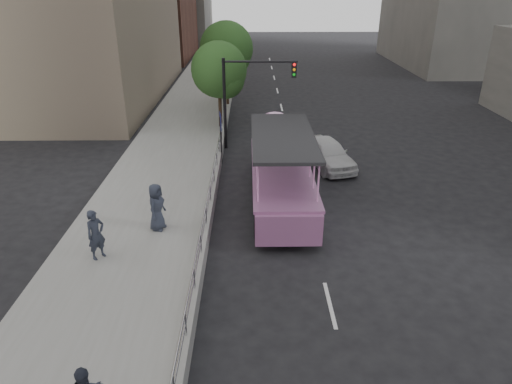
{
  "coord_description": "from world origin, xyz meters",
  "views": [
    {
      "loc": [
        -1.4,
        -13.21,
        9.04
      ],
      "look_at": [
        -1.24,
        1.3,
        2.3
      ],
      "focal_mm": 32.0,
      "sensor_mm": 36.0,
      "label": 1
    }
  ],
  "objects_px": {
    "duck_boat": "(280,170)",
    "street_tree_far": "(228,51)",
    "parking_sign": "(221,132)",
    "pedestrian_far": "(157,207)",
    "traffic_signal": "(245,89)",
    "street_tree_near": "(220,72)",
    "car": "(327,153)",
    "pedestrian_near": "(96,235)"
  },
  "relations": [
    {
      "from": "traffic_signal",
      "to": "street_tree_far",
      "type": "relative_size",
      "value": 0.81
    },
    {
      "from": "street_tree_far",
      "to": "street_tree_near",
      "type": "bearing_deg",
      "value": -91.91
    },
    {
      "from": "car",
      "to": "parking_sign",
      "type": "relative_size",
      "value": 1.56
    },
    {
      "from": "traffic_signal",
      "to": "street_tree_near",
      "type": "relative_size",
      "value": 0.91
    },
    {
      "from": "traffic_signal",
      "to": "street_tree_near",
      "type": "distance_m",
      "value": 3.8
    },
    {
      "from": "pedestrian_near",
      "to": "pedestrian_far",
      "type": "relative_size",
      "value": 0.97
    },
    {
      "from": "car",
      "to": "street_tree_near",
      "type": "xyz_separation_m",
      "value": [
        -5.94,
        6.44,
        3.06
      ]
    },
    {
      "from": "pedestrian_near",
      "to": "traffic_signal",
      "type": "distance_m",
      "value": 13.4
    },
    {
      "from": "duck_boat",
      "to": "street_tree_near",
      "type": "bearing_deg",
      "value": 107.84
    },
    {
      "from": "duck_boat",
      "to": "car",
      "type": "xyz_separation_m",
      "value": [
        2.74,
        3.52,
        -0.48
      ]
    },
    {
      "from": "pedestrian_far",
      "to": "parking_sign",
      "type": "distance_m",
      "value": 7.92
    },
    {
      "from": "car",
      "to": "parking_sign",
      "type": "distance_m",
      "value": 5.75
    },
    {
      "from": "duck_boat",
      "to": "pedestrian_far",
      "type": "xyz_separation_m",
      "value": [
        -4.91,
        -3.69,
        -0.0
      ]
    },
    {
      "from": "pedestrian_near",
      "to": "traffic_signal",
      "type": "height_order",
      "value": "traffic_signal"
    },
    {
      "from": "street_tree_far",
      "to": "pedestrian_near",
      "type": "bearing_deg",
      "value": -99.41
    },
    {
      "from": "pedestrian_far",
      "to": "street_tree_near",
      "type": "xyz_separation_m",
      "value": [
        1.7,
        13.65,
        2.59
      ]
    },
    {
      "from": "duck_boat",
      "to": "traffic_signal",
      "type": "height_order",
      "value": "traffic_signal"
    },
    {
      "from": "pedestrian_far",
      "to": "street_tree_far",
      "type": "distance_m",
      "value": 19.98
    },
    {
      "from": "pedestrian_near",
      "to": "parking_sign",
      "type": "bearing_deg",
      "value": 19.29
    },
    {
      "from": "parking_sign",
      "to": "street_tree_far",
      "type": "distance_m",
      "value": 12.26
    },
    {
      "from": "parking_sign",
      "to": "street_tree_near",
      "type": "xyz_separation_m",
      "value": [
        -0.3,
        6.0,
        2.04
      ]
    },
    {
      "from": "pedestrian_far",
      "to": "traffic_signal",
      "type": "xyz_separation_m",
      "value": [
        3.3,
        10.22,
        2.27
      ]
    },
    {
      "from": "parking_sign",
      "to": "pedestrian_near",
      "type": "bearing_deg",
      "value": -110.94
    },
    {
      "from": "parking_sign",
      "to": "pedestrian_far",
      "type": "bearing_deg",
      "value": -104.71
    },
    {
      "from": "car",
      "to": "pedestrian_near",
      "type": "distance_m",
      "value": 13.12
    },
    {
      "from": "pedestrian_far",
      "to": "traffic_signal",
      "type": "height_order",
      "value": "traffic_signal"
    },
    {
      "from": "traffic_signal",
      "to": "street_tree_far",
      "type": "xyz_separation_m",
      "value": [
        -1.4,
        9.43,
        0.81
      ]
    },
    {
      "from": "car",
      "to": "street_tree_near",
      "type": "bearing_deg",
      "value": 116.72
    },
    {
      "from": "parking_sign",
      "to": "traffic_signal",
      "type": "bearing_deg",
      "value": 63.29
    },
    {
      "from": "pedestrian_far",
      "to": "traffic_signal",
      "type": "relative_size",
      "value": 0.36
    },
    {
      "from": "duck_boat",
      "to": "street_tree_near",
      "type": "xyz_separation_m",
      "value": [
        -3.2,
        9.95,
        2.58
      ]
    },
    {
      "from": "parking_sign",
      "to": "traffic_signal",
      "type": "xyz_separation_m",
      "value": [
        1.29,
        2.57,
        1.72
      ]
    },
    {
      "from": "duck_boat",
      "to": "parking_sign",
      "type": "xyz_separation_m",
      "value": [
        -2.9,
        3.96,
        0.54
      ]
    },
    {
      "from": "duck_boat",
      "to": "parking_sign",
      "type": "relative_size",
      "value": 3.54
    },
    {
      "from": "pedestrian_near",
      "to": "parking_sign",
      "type": "distance_m",
      "value": 10.35
    },
    {
      "from": "parking_sign",
      "to": "duck_boat",
      "type": "bearing_deg",
      "value": -53.75
    },
    {
      "from": "car",
      "to": "traffic_signal",
      "type": "height_order",
      "value": "traffic_signal"
    },
    {
      "from": "duck_boat",
      "to": "parking_sign",
      "type": "height_order",
      "value": "duck_boat"
    },
    {
      "from": "duck_boat",
      "to": "street_tree_far",
      "type": "bearing_deg",
      "value": 100.66
    },
    {
      "from": "pedestrian_near",
      "to": "car",
      "type": "bearing_deg",
      "value": -5.13
    },
    {
      "from": "duck_boat",
      "to": "pedestrian_near",
      "type": "xyz_separation_m",
      "value": [
        -6.59,
        -5.69,
        -0.03
      ]
    },
    {
      "from": "street_tree_near",
      "to": "car",
      "type": "bearing_deg",
      "value": -47.28
    }
  ]
}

